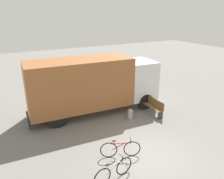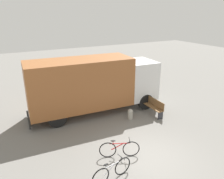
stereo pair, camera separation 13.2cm
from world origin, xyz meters
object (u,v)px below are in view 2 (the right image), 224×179
bicycle_near (112,171)px  bollard_near_bench (130,114)px  delivery_truck (93,83)px  bicycle_middle (119,149)px  park_bench (153,105)px

bicycle_near → bollard_near_bench: size_ratio=2.72×
bicycle_near → bollard_near_bench: bearing=41.3°
delivery_truck → bicycle_near: (-1.80, -5.76, -1.49)m
bicycle_middle → bollard_near_bench: size_ratio=2.53×
delivery_truck → park_bench: delivery_truck is taller
delivery_truck → park_bench: size_ratio=4.51×
delivery_truck → bicycle_middle: (-0.87, -4.69, -1.49)m
bollard_near_bench → bicycle_middle: bearing=-130.1°
bicycle_middle → bollard_near_bench: bicycle_middle is taller
delivery_truck → bicycle_near: delivery_truck is taller
bollard_near_bench → park_bench: bearing=-0.0°
delivery_truck → park_bench: 3.90m
bicycle_near → bicycle_middle: same height
delivery_truck → bollard_near_bench: bearing=-48.8°
park_bench → bicycle_near: bearing=128.9°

